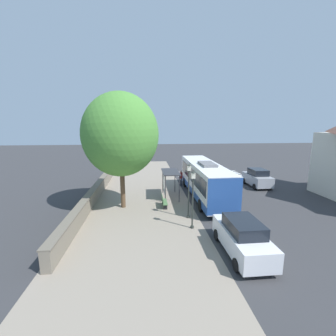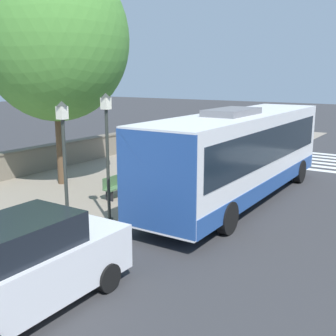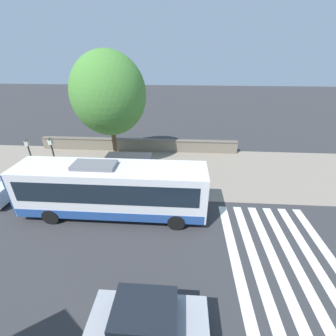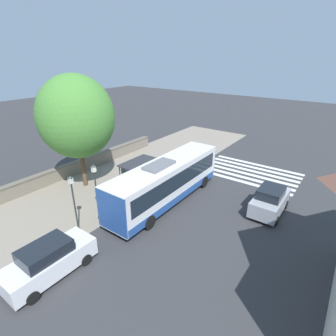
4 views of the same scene
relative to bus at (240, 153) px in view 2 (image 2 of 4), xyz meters
name	(u,v)px [view 2 (image 2 of 4)]	position (x,y,z in m)	size (l,w,h in m)	color
ground_plane	(196,195)	(-1.65, -0.37, -1.81)	(120.00, 120.00, 0.00)	#353538
sidewalk_plaza	(109,180)	(-6.15, -0.37, -1.80)	(9.00, 44.00, 0.02)	gray
stone_wall	(47,157)	(-10.20, -0.37, -1.19)	(0.60, 20.00, 1.24)	slate
bus	(240,153)	(0.00, 0.00, 0.00)	(2.60, 11.19, 3.49)	white
bus_shelter	(170,138)	(-3.34, 0.34, 0.26)	(1.54, 3.25, 2.53)	#2D2D33
pedestrian	(247,152)	(-1.55, 4.38, -0.77)	(0.34, 0.23, 1.77)	#2D3347
bench	(119,185)	(-4.02, -2.19, -1.34)	(0.40, 1.59, 0.88)	#4C7247
street_lamp_near	(65,159)	(-2.47, -6.35, 0.54)	(0.28, 0.28, 3.95)	#2D332D
street_lamp_far	(107,148)	(-2.41, -4.64, 0.63)	(0.28, 0.28, 4.11)	#2D332D
shade_tree	(55,39)	(-7.44, -1.92, 4.24)	(6.05, 6.05, 9.40)	brown
parked_car_behind_bus	(22,267)	(-0.42, -9.51, -0.87)	(1.95, 4.62, 1.94)	silver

